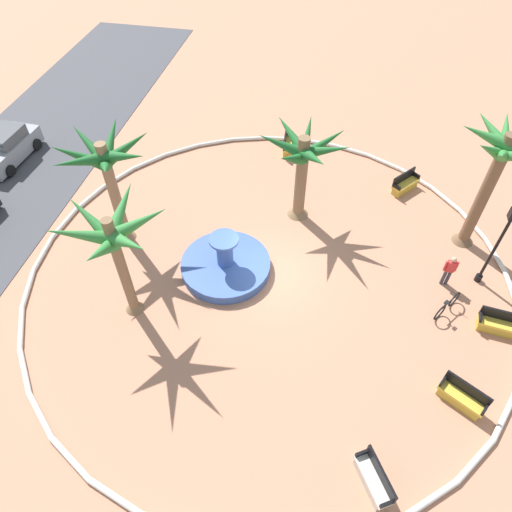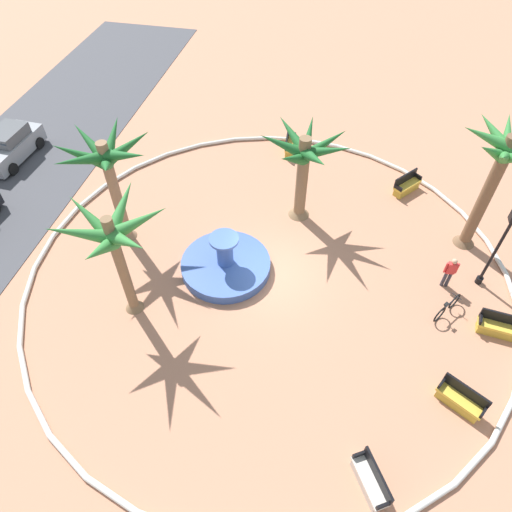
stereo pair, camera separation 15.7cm
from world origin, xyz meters
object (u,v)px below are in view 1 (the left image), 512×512
bench_southeast (499,325)px  parked_car_second (7,147)px  palm_tree_near_fountain (106,167)px  bench_east (405,185)px  palm_tree_far_side (500,161)px  palm_tree_by_curb (303,159)px  lamppost (500,240)px  fountain (226,265)px  bench_north (288,145)px  bench_southwest (461,398)px  bench_west (373,480)px  bicycle_by_lamppost (447,306)px  palm_tree_mid_plaza (113,241)px  person_cyclist_helmet (450,269)px

bench_southeast → parked_car_second: size_ratio=0.40×
palm_tree_near_fountain → bench_east: size_ratio=3.45×
palm_tree_far_side → palm_tree_by_curb: bearing=87.7°
lamppost → bench_southeast: bearing=-171.0°
fountain → bench_north: fountain is taller
bench_southwest → parked_car_second: size_ratio=0.40×
palm_tree_near_fountain → bench_north: bearing=-37.0°
bench_west → bench_north: (16.79, 5.20, 0.00)m
parked_car_second → bench_north: bearing=-75.3°
palm_tree_near_fountain → bench_southwest: size_ratio=3.27×
palm_tree_near_fountain → bench_southwest: palm_tree_near_fountain is taller
bench_southwest → bicycle_by_lamppost: bench_southwest is taller
bench_north → lamppost: 12.31m
palm_tree_mid_plaza → person_cyclist_helmet: palm_tree_mid_plaza is taller
parked_car_second → bench_east: bearing=-85.7°
fountain → bicycle_by_lamppost: size_ratio=2.75×
bench_west → bicycle_by_lamppost: size_ratio=1.17×
palm_tree_near_fountain → palm_tree_far_side: bearing=-79.3°
bench_east → bicycle_by_lamppost: bearing=-168.4°
palm_tree_mid_plaza → bench_southeast: (1.82, -14.07, -3.57)m
bench_west → lamppost: bearing=-24.6°
palm_tree_near_fountain → bench_southeast: (-1.92, -15.98, -3.65)m
palm_tree_mid_plaza → bench_east: palm_tree_mid_plaza is taller
palm_tree_near_fountain → bench_southwest: bearing=-110.2°
palm_tree_far_side → bench_east: (3.16, 2.61, -4.08)m
palm_tree_by_curb → bench_west: bearing=-161.6°
bench_north → parked_car_second: bearing=104.7°
palm_tree_far_side → bench_west: size_ratio=3.60×
bench_southwest → lamppost: bearing=-12.5°
parked_car_second → bench_southwest: bearing=-113.0°
bench_north → lamppost: (-7.73, -9.35, 2.09)m
lamppost → bench_east: bearing=28.8°
palm_tree_far_side → bench_southwest: palm_tree_far_side is taller
palm_tree_near_fountain → bench_west: 14.72m
palm_tree_by_curb → bicycle_by_lamppost: bearing=-124.9°
fountain → bench_north: 9.35m
bench_west → palm_tree_mid_plaza: bearing=63.4°
palm_tree_by_curb → bench_west: 12.64m
fountain → bench_east: bearing=-47.4°
palm_tree_mid_plaza → lamppost: palm_tree_mid_plaza is taller
palm_tree_by_curb → palm_tree_mid_plaza: (-6.91, 5.65, 0.68)m
bench_southwest → person_cyclist_helmet: size_ratio=1.01×
fountain → bicycle_by_lamppost: bearing=-92.6°
lamppost → person_cyclist_helmet: (-0.47, 1.44, -1.53)m
person_cyclist_helmet → palm_tree_mid_plaza: bearing=107.4°
fountain → palm_tree_near_fountain: 6.28m
bench_north → bench_southwest: bearing=-149.3°
fountain → person_cyclist_helmet: 9.26m
palm_tree_far_side → bench_southwest: bearing=173.7°
palm_tree_near_fountain → person_cyclist_helmet: size_ratio=3.31×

